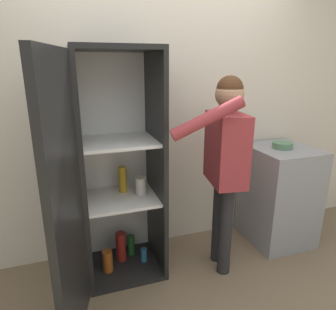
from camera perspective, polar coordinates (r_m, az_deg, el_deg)
wall_back at (r=2.67m, az=-2.25°, el=8.23°), size 7.00×0.06×2.55m
refrigerator at (r=2.27m, az=-11.17°, el=-3.95°), size 0.81×1.16×1.80m
person at (r=2.36m, az=10.80°, el=0.36°), size 0.67×0.55×1.60m
counter at (r=3.11m, az=20.27°, el=-7.07°), size 0.56×0.61×0.94m
bowl at (r=2.94m, az=20.96°, el=1.75°), size 0.18×0.18×0.06m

